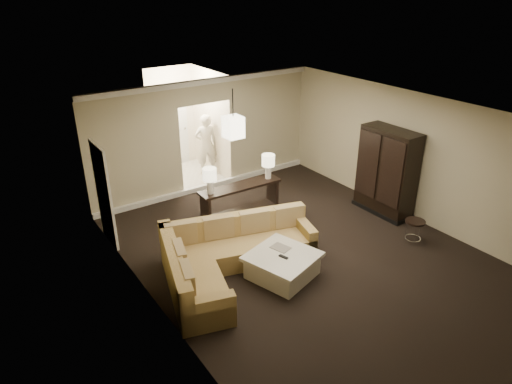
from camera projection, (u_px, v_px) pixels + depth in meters
ground at (309, 257)px, 8.88m from camera, size 8.00×8.00×0.00m
wall_back at (206, 136)px, 11.27m from camera, size 6.00×0.04×2.80m
wall_left at (159, 241)px, 6.74m from camera, size 0.04×8.00×2.80m
wall_right at (418, 159)px, 9.82m from camera, size 0.04×8.00×2.80m
ceiling at (317, 117)px, 7.69m from camera, size 6.00×8.00×0.02m
crown_molding at (204, 82)px, 10.66m from camera, size 6.00×0.10×0.12m
baseboard at (209, 186)px, 11.80m from camera, size 6.00×0.10×0.12m
side_door at (104, 195)px, 9.00m from camera, size 0.05×0.90×2.10m
foyer at (182, 126)px, 12.31m from camera, size 1.44×2.02×2.80m
sectional_sofa at (226, 256)px, 8.29m from camera, size 3.37×2.44×0.86m
coffee_table at (282, 265)px, 8.24m from camera, size 1.39×1.39×0.47m
console_table at (240, 198)px, 10.27m from camera, size 1.95×0.50×0.75m
armoire at (386, 174)px, 10.24m from camera, size 0.59×1.38×1.98m
drink_table at (415, 227)px, 9.25m from camera, size 0.40×0.40×0.50m
table_lamp_left at (210, 177)px, 9.61m from camera, size 0.30×0.30×0.57m
table_lamp_right at (268, 163)px, 10.35m from camera, size 0.30×0.30×0.57m
pendant_light at (233, 127)px, 10.06m from camera, size 0.38×0.38×1.09m
person at (206, 141)px, 12.34m from camera, size 0.77×0.63×1.86m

